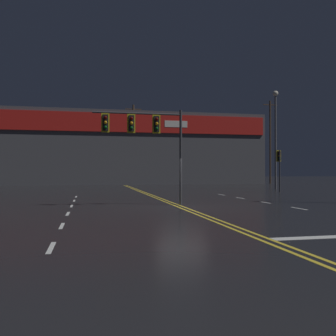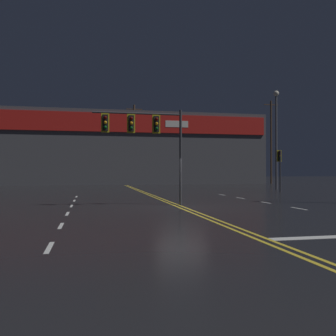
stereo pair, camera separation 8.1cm
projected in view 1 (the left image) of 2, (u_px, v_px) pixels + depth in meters
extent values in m
plane|color=black|center=(181.00, 207.00, 18.77)|extent=(200.00, 200.00, 0.00)
cube|color=gold|center=(179.00, 207.00, 18.74)|extent=(0.12, 60.00, 0.01)
cube|color=gold|center=(184.00, 207.00, 18.81)|extent=(0.12, 60.00, 0.01)
cube|color=silver|center=(51.00, 248.00, 8.84)|extent=(0.12, 1.40, 0.01)
cube|color=silver|center=(62.00, 226.00, 12.36)|extent=(0.12, 1.40, 0.01)
cube|color=silver|center=(68.00, 214.00, 15.89)|extent=(0.12, 1.40, 0.01)
cube|color=silver|center=(72.00, 206.00, 19.41)|extent=(0.12, 1.40, 0.01)
cube|color=silver|center=(74.00, 201.00, 22.93)|extent=(0.12, 1.40, 0.01)
cube|color=silver|center=(76.00, 197.00, 26.45)|extent=(0.12, 1.40, 0.01)
cube|color=silver|center=(299.00, 208.00, 18.14)|extent=(0.12, 1.40, 0.01)
cube|color=silver|center=(265.00, 202.00, 21.66)|extent=(0.12, 1.40, 0.01)
cube|color=silver|center=(240.00, 198.00, 25.19)|extent=(0.12, 1.40, 0.01)
cube|color=silver|center=(222.00, 195.00, 28.71)|extent=(0.12, 1.40, 0.01)
cylinder|color=#38383D|center=(181.00, 157.00, 20.15)|extent=(0.14, 0.14, 5.11)
cylinder|color=#38383D|center=(138.00, 113.00, 19.68)|extent=(4.69, 0.10, 0.10)
cube|color=black|center=(156.00, 124.00, 19.89)|extent=(0.28, 0.24, 0.84)
cube|color=gold|center=(156.00, 124.00, 19.89)|extent=(0.42, 0.08, 0.99)
sphere|color=#500705|center=(157.00, 119.00, 19.73)|extent=(0.17, 0.17, 0.17)
sphere|color=orange|center=(157.00, 124.00, 19.73)|extent=(0.17, 0.17, 0.17)
sphere|color=#084513|center=(157.00, 129.00, 19.73)|extent=(0.17, 0.17, 0.17)
cube|color=black|center=(131.00, 123.00, 19.61)|extent=(0.28, 0.24, 0.84)
cube|color=gold|center=(131.00, 123.00, 19.61)|extent=(0.42, 0.08, 0.99)
sphere|color=#500705|center=(132.00, 118.00, 19.45)|extent=(0.17, 0.17, 0.17)
sphere|color=orange|center=(132.00, 123.00, 19.45)|extent=(0.17, 0.17, 0.17)
sphere|color=#084513|center=(132.00, 128.00, 19.45)|extent=(0.17, 0.17, 0.17)
cube|color=black|center=(105.00, 123.00, 19.33)|extent=(0.28, 0.24, 0.84)
cube|color=gold|center=(105.00, 123.00, 19.33)|extent=(0.42, 0.08, 0.99)
sphere|color=#500705|center=(105.00, 117.00, 19.18)|extent=(0.17, 0.17, 0.17)
sphere|color=orange|center=(105.00, 122.00, 19.17)|extent=(0.17, 0.17, 0.17)
sphere|color=#084513|center=(105.00, 127.00, 19.17)|extent=(0.17, 0.17, 0.17)
cylinder|color=#38383D|center=(280.00, 171.00, 32.39)|extent=(0.13, 0.13, 3.61)
cube|color=black|center=(279.00, 156.00, 32.58)|extent=(0.28, 0.24, 0.84)
cube|color=gold|center=(279.00, 156.00, 32.58)|extent=(0.42, 0.08, 0.99)
sphere|color=#500705|center=(280.00, 153.00, 32.42)|extent=(0.17, 0.17, 0.17)
sphere|color=orange|center=(280.00, 156.00, 32.42)|extent=(0.17, 0.17, 0.17)
sphere|color=#084513|center=(280.00, 159.00, 32.42)|extent=(0.17, 0.17, 0.17)
cylinder|color=#59595E|center=(276.00, 142.00, 37.91)|extent=(0.20, 0.20, 9.54)
sphere|color=silver|center=(275.00, 94.00, 37.96)|extent=(0.56, 0.56, 0.56)
cube|color=#4C4C51|center=(120.00, 149.00, 54.96)|extent=(41.07, 10.00, 10.07)
cube|color=red|center=(124.00, 123.00, 50.00)|extent=(40.25, 0.20, 2.52)
cube|color=white|center=(176.00, 124.00, 51.44)|extent=(3.20, 0.16, 0.90)
cylinder|color=#4C3828|center=(133.00, 145.00, 50.88)|extent=(0.26, 0.26, 10.87)
cube|color=#4C3828|center=(133.00, 109.00, 50.92)|extent=(2.20, 0.12, 0.12)
cylinder|color=#4C3828|center=(270.00, 142.00, 55.09)|extent=(0.26, 0.26, 12.21)
cube|color=#4C3828|center=(270.00, 105.00, 55.14)|extent=(2.20, 0.12, 0.12)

